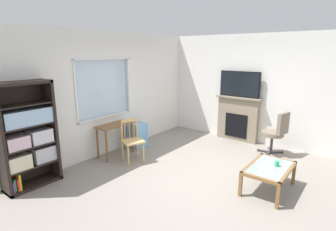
% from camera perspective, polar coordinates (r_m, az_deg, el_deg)
% --- Properties ---
extents(ground, '(6.16, 6.02, 0.02)m').
position_cam_1_polar(ground, '(5.00, 7.84, -13.66)').
color(ground, gray).
extents(wall_back_with_window, '(5.16, 0.15, 2.72)m').
position_cam_1_polar(wall_back_with_window, '(6.17, -12.20, 4.68)').
color(wall_back_with_window, white).
rests_on(wall_back_with_window, ground).
extents(wall_right, '(0.12, 5.22, 2.72)m').
position_cam_1_polar(wall_right, '(6.93, 19.33, 5.31)').
color(wall_right, white).
rests_on(wall_right, ground).
extents(bookshelf, '(0.90, 0.38, 1.82)m').
position_cam_1_polar(bookshelf, '(5.01, -28.35, -4.15)').
color(bookshelf, black).
rests_on(bookshelf, ground).
extents(desk_under_window, '(0.85, 0.40, 0.73)m').
position_cam_1_polar(desk_under_window, '(5.92, -11.48, -3.19)').
color(desk_under_window, brown).
rests_on(desk_under_window, ground).
extents(wooden_chair, '(0.54, 0.53, 0.90)m').
position_cam_1_polar(wooden_chair, '(5.60, -7.85, -5.34)').
color(wooden_chair, tan).
rests_on(wooden_chair, ground).
extents(plastic_drawer_unit, '(0.35, 0.40, 0.59)m').
position_cam_1_polar(plastic_drawer_unit, '(6.52, -6.74, -4.12)').
color(plastic_drawer_unit, '#72ADDB').
rests_on(plastic_drawer_unit, ground).
extents(fireplace, '(0.26, 1.16, 1.16)m').
position_cam_1_polar(fireplace, '(7.09, 14.95, -0.63)').
color(fireplace, gray).
rests_on(fireplace, ground).
extents(tv, '(0.06, 1.04, 0.65)m').
position_cam_1_polar(tv, '(6.92, 15.35, 6.60)').
color(tv, black).
rests_on(tv, fireplace).
extents(office_chair, '(0.58, 0.60, 1.00)m').
position_cam_1_polar(office_chair, '(6.32, 22.54, -3.20)').
color(office_chair, '#7A6B5B').
rests_on(office_chair, ground).
extents(coffee_table, '(1.01, 0.63, 0.42)m').
position_cam_1_polar(coffee_table, '(4.76, 21.20, -10.97)').
color(coffee_table, '#8C9E99').
rests_on(coffee_table, ground).
extents(sippy_cup, '(0.07, 0.07, 0.09)m').
position_cam_1_polar(sippy_cup, '(4.78, 22.65, -9.64)').
color(sippy_cup, '#33B770').
rests_on(sippy_cup, coffee_table).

